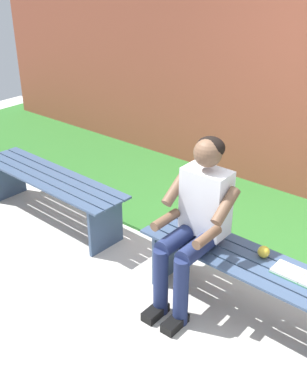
% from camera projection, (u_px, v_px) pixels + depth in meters
% --- Properties ---
extents(ground_plane, '(10.00, 7.00, 0.04)m').
position_uv_depth(ground_plane, '(45.00, 324.00, 3.47)').
color(ground_plane, beige).
extents(grass_strip, '(9.00, 2.01, 0.03)m').
position_uv_depth(grass_strip, '(221.00, 200.00, 5.08)').
color(grass_strip, '#2D6B28').
rests_on(grass_strip, ground).
extents(bench_near, '(1.72, 0.49, 0.48)m').
position_uv_depth(bench_near, '(249.00, 274.00, 3.37)').
color(bench_near, '#384C6B').
rests_on(bench_near, ground).
extents(bench_far, '(1.76, 0.49, 0.48)m').
position_uv_depth(bench_far, '(51.00, 187.00, 4.59)').
color(bench_far, '#384C6B').
rests_on(bench_far, ground).
extents(person_seated, '(0.50, 0.69, 1.28)m').
position_uv_depth(person_seated, '(196.00, 219.00, 3.37)').
color(person_seated, silver).
rests_on(person_seated, ground).
extents(apple, '(0.09, 0.09, 0.09)m').
position_uv_depth(apple, '(264.00, 252.00, 3.34)').
color(apple, gold).
rests_on(apple, bench_near).
extents(book_open, '(0.42, 0.17, 0.02)m').
position_uv_depth(book_open, '(303.00, 278.00, 3.13)').
color(book_open, white).
rests_on(book_open, bench_near).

